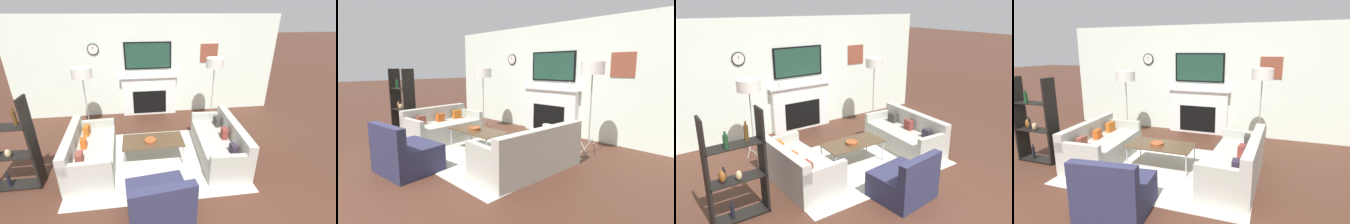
% 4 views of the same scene
% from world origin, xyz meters
% --- Properties ---
extents(fireplace_wall, '(7.29, 0.28, 2.70)m').
position_xyz_m(fireplace_wall, '(0.00, 4.63, 1.23)').
color(fireplace_wall, white).
rests_on(fireplace_wall, ground_plane).
extents(area_rug, '(3.18, 2.25, 0.01)m').
position_xyz_m(area_rug, '(0.00, 2.22, 0.01)').
color(area_rug, beige).
rests_on(area_rug, ground_plane).
extents(couch_left, '(0.92, 1.68, 0.74)m').
position_xyz_m(couch_left, '(-1.28, 2.21, 0.28)').
color(couch_left, '#B0ADA3').
rests_on(couch_left, ground_plane).
extents(couch_right, '(0.87, 1.85, 0.76)m').
position_xyz_m(couch_right, '(1.28, 2.22, 0.28)').
color(couch_right, '#B0ADA3').
rests_on(couch_right, ground_plane).
extents(armchair, '(0.95, 0.90, 0.81)m').
position_xyz_m(armchair, '(-0.10, 0.83, 0.27)').
color(armchair, '#2A2B48').
rests_on(armchair, ground_plane).
extents(coffee_table, '(1.19, 0.60, 0.44)m').
position_xyz_m(coffee_table, '(-0.07, 2.27, 0.41)').
color(coffee_table, '#4C3823').
rests_on(coffee_table, ground_plane).
extents(decorative_bowl, '(0.24, 0.24, 0.06)m').
position_xyz_m(decorative_bowl, '(-0.13, 2.23, 0.47)').
color(decorative_bowl, '#9C4A23').
rests_on(decorative_bowl, coffee_table).
extents(floor_lamp_left, '(0.45, 0.45, 1.62)m').
position_xyz_m(floor_lamp_left, '(-1.55, 3.64, 1.47)').
color(floor_lamp_left, '#9E998E').
rests_on(floor_lamp_left, ground_plane).
extents(floor_lamp_right, '(0.42, 0.42, 1.75)m').
position_xyz_m(floor_lamp_right, '(1.55, 3.64, 1.60)').
color(floor_lamp_right, '#9E998E').
rests_on(floor_lamp_right, ground_plane).
extents(shelf_unit, '(0.82, 0.28, 1.61)m').
position_xyz_m(shelf_unit, '(-2.43, 1.81, 0.76)').
color(shelf_unit, black).
rests_on(shelf_unit, ground_plane).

